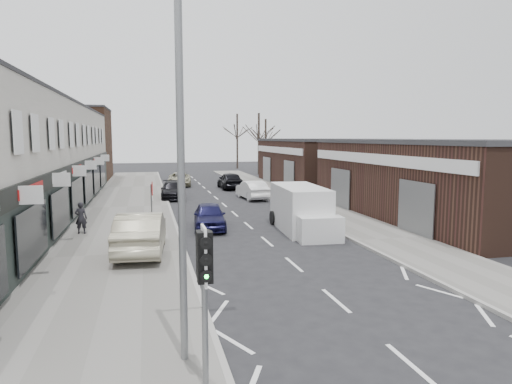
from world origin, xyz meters
TOP-DOWN VIEW (x-y plane):
  - ground at (0.00, 0.00)m, footprint 160.00×160.00m
  - pavement_left at (-6.75, 22.00)m, footprint 5.50×64.00m
  - pavement_right at (5.75, 22.00)m, footprint 3.50×64.00m
  - shop_terrace_left at (-13.50, 19.50)m, footprint 8.00×41.00m
  - brick_block_far at (-13.50, 45.00)m, footprint 8.00×10.00m
  - right_unit_near at (12.50, 14.00)m, footprint 10.00×18.00m
  - right_unit_far at (12.50, 34.00)m, footprint 10.00×16.00m
  - tree_far_a at (9.00, 48.00)m, footprint 3.60×3.60m
  - tree_far_b at (11.50, 54.00)m, footprint 3.60×3.60m
  - tree_far_c at (8.50, 60.00)m, footprint 3.60×3.60m
  - traffic_light at (-4.40, -2.02)m, footprint 0.28×0.60m
  - street_lamp at (-4.53, -0.80)m, footprint 2.23×0.22m
  - warning_sign at (-5.16, 12.00)m, footprint 0.12×0.80m
  - white_van at (2.36, 11.98)m, footprint 2.41×6.07m
  - sedan_on_pavement at (-5.68, 8.75)m, footprint 2.20×5.27m
  - pedestrian at (-8.59, 13.31)m, footprint 0.60×0.42m
  - parked_car_left_a at (-2.20, 13.62)m, footprint 2.02×4.19m
  - parked_car_left_b at (-3.40, 26.33)m, footprint 2.05×4.67m
  - parked_car_left_c at (-2.20, 35.91)m, footprint 2.60×4.97m
  - parked_car_right_a at (2.68, 24.64)m, footprint 1.90×4.53m
  - parked_car_right_b at (2.28, 32.17)m, footprint 1.95×4.71m

SIDE VIEW (x-z plane):
  - ground at x=0.00m, z-range 0.00..0.00m
  - tree_far_a at x=9.00m, z-range -4.00..4.00m
  - tree_far_b at x=11.50m, z-range -3.75..3.75m
  - tree_far_c at x=8.50m, z-range -4.25..4.25m
  - pavement_left at x=-6.75m, z-range 0.00..0.12m
  - pavement_right at x=5.75m, z-range 0.00..0.12m
  - parked_car_left_b at x=-3.40m, z-range 0.00..1.33m
  - parked_car_left_c at x=-2.20m, z-range 0.00..1.34m
  - parked_car_left_a at x=-2.20m, z-range 0.00..1.38m
  - parked_car_right_a at x=2.68m, z-range 0.00..1.45m
  - parked_car_right_b at x=2.28m, z-range 0.00..1.60m
  - pedestrian at x=-8.59m, z-range 0.12..1.70m
  - sedan_on_pavement at x=-5.68m, z-range 0.12..1.81m
  - white_van at x=2.36m, z-range -0.06..2.26m
  - warning_sign at x=-5.16m, z-range 0.85..3.55m
  - right_unit_near at x=12.50m, z-range 0.00..4.50m
  - right_unit_far at x=12.50m, z-range 0.00..4.50m
  - traffic_light at x=-4.40m, z-range 0.86..3.96m
  - shop_terrace_left at x=-13.50m, z-range 0.00..7.10m
  - brick_block_far at x=-13.50m, z-range 0.00..8.00m
  - street_lamp at x=-4.53m, z-range 0.62..8.62m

